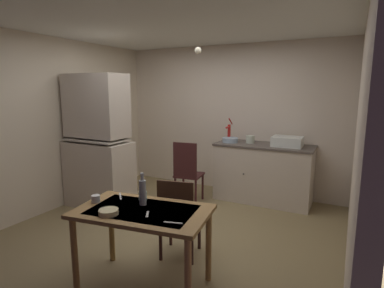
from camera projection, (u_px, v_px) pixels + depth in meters
name	position (u px, v px, depth m)	size (l,w,h in m)	color
ground_plane	(174.00, 230.00, 4.01)	(4.97, 4.97, 0.00)	olive
wall_back	(230.00, 119.00, 5.52)	(4.07, 0.10, 2.54)	beige
wall_left	(57.00, 124.00, 4.72)	(0.10, 3.95, 2.54)	beige
wall_right	(362.00, 147.00, 2.87)	(0.10, 3.95, 2.54)	beige
ceiling_slab	(171.00, 18.00, 3.56)	(4.07, 3.95, 0.10)	white
hutch_cabinet	(98.00, 146.00, 4.72)	(1.01, 0.55, 2.01)	beige
counter_cabinet	(263.00, 173.00, 5.01)	(1.52, 0.64, 0.93)	beige
sink_basin	(287.00, 141.00, 4.76)	(0.44, 0.34, 0.15)	white
hand_pump	(229.00, 131.00, 5.22)	(0.05, 0.27, 0.39)	#B21E19
mixing_bowl_counter	(230.00, 140.00, 5.13)	(0.26, 0.26, 0.08)	#9EB2C6
stoneware_crock	(250.00, 139.00, 5.05)	(0.14, 0.14, 0.12)	beige
dining_table	(143.00, 220.00, 2.78)	(1.26, 0.85, 0.74)	#9D7340
chair_far_side	(179.00, 216.00, 3.30)	(0.48, 0.48, 0.88)	#3B211D
chair_by_counter	(188.00, 172.00, 4.90)	(0.45, 0.45, 0.99)	#3E1B1C
serving_bowl_wide	(109.00, 212.00, 2.65)	(0.17, 0.17, 0.04)	beige
teacup_cream	(96.00, 199.00, 2.93)	(0.08, 0.08, 0.07)	white
mug_tall	(143.00, 196.00, 2.99)	(0.08, 0.08, 0.09)	#ADD1C1
glass_bottle	(143.00, 192.00, 2.85)	(0.06, 0.06, 0.30)	#B7BCC1
table_knife	(120.00, 196.00, 3.10)	(0.20, 0.02, 0.01)	silver
teaspoon_near_bowl	(173.00, 223.00, 2.48)	(0.15, 0.02, 0.01)	beige
teaspoon_by_cup	(147.00, 214.00, 2.65)	(0.13, 0.02, 0.01)	beige
pendant_bulb	(198.00, 50.00, 3.74)	(0.08, 0.08, 0.08)	#F9EFCC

